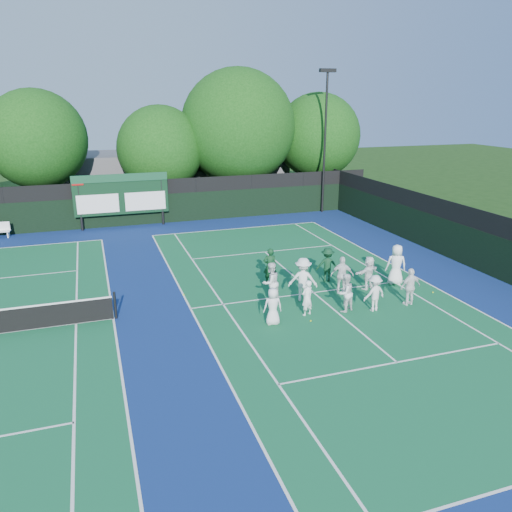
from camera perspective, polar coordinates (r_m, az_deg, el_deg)
name	(u,v)px	position (r m, az deg, el deg)	size (l,w,h in m)	color
ground	(324,301)	(21.30, 7.72, -5.14)	(120.00, 120.00, 0.00)	#17360E
court_apron	(178,310)	(20.46, -8.92, -6.16)	(34.00, 32.00, 0.01)	navy
near_court	(314,293)	(22.12, 6.59, -4.18)	(11.05, 23.85, 0.01)	#125B32
back_fence	(137,205)	(34.35, -13.41, 5.68)	(34.00, 0.08, 3.00)	black
divider_fence_right	(483,245)	(26.65, 24.54, 1.16)	(0.08, 32.00, 3.00)	black
scoreboard	(121,195)	(33.71, -15.16, 6.78)	(6.00, 0.21, 3.55)	black
clubhouse	(176,176)	(42.56, -9.15, 9.05)	(18.00, 6.00, 4.00)	#555559
light_pole_right	(326,125)	(37.11, 7.95, 14.56)	(1.20, 0.30, 10.12)	black
tree_b	(39,142)	(37.33, -23.51, 11.88)	(6.61, 6.61, 8.84)	black
tree_c	(162,151)	(37.66, -10.65, 11.72)	(6.20, 6.20, 7.77)	black
tree_d	(240,130)	(38.82, -1.86, 14.22)	(8.60, 8.60, 10.40)	black
tree_e	(319,138)	(41.26, 7.19, 13.24)	(6.71, 6.71, 8.66)	black
tennis_ball_0	(311,321)	(19.36, 6.27, -7.38)	(0.07, 0.07, 0.07)	#B2CF18
tennis_ball_1	(325,272)	(24.70, 7.92, -1.81)	(0.07, 0.07, 0.07)	#B2CF18
tennis_ball_2	(433,292)	(23.27, 19.56, -3.94)	(0.07, 0.07, 0.07)	#B2CF18
tennis_ball_3	(184,295)	(21.90, -8.25, -4.41)	(0.07, 0.07, 0.07)	#B2CF18
tennis_ball_5	(373,300)	(21.70, 13.27, -4.93)	(0.07, 0.07, 0.07)	#B2CF18
player_front_0	(273,306)	(18.77, 1.93, -5.78)	(0.71, 0.46, 1.45)	white
player_front_1	(307,298)	(19.63, 5.86, -4.78)	(0.53, 0.35, 1.46)	white
player_front_2	(345,293)	(20.18, 10.15, -4.16)	(0.77, 0.60, 1.58)	silver
player_front_3	(374,293)	(20.49, 13.37, -4.14)	(0.97, 0.56, 1.50)	silver
player_front_4	(410,287)	(21.41, 17.22, -3.38)	(0.93, 0.39, 1.59)	white
player_back_0	(271,282)	(20.74, 1.69, -3.04)	(0.84, 0.66, 1.73)	silver
player_back_1	(303,280)	(20.93, 5.38, -2.69)	(1.22, 0.70, 1.88)	white
player_back_2	(342,275)	(21.97, 9.81, -2.17)	(0.98, 0.41, 1.68)	white
player_back_3	(369,273)	(22.74, 12.74, -1.87)	(1.41, 0.45, 1.52)	white
player_back_4	(396,265)	(23.58, 15.72, -0.95)	(0.92, 0.60, 1.87)	white
coach_left	(270,266)	(22.79, 1.60, -1.16)	(0.62, 0.41, 1.69)	#0E361A
coach_right	(327,265)	(23.30, 8.15, -1.00)	(1.05, 0.60, 1.63)	#0E331C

